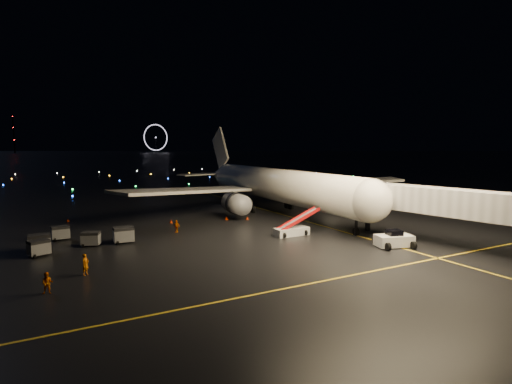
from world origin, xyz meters
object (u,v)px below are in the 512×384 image
crew_c (177,226)px  baggage_cart_1 (91,239)px  belt_loader (291,223)px  crew_a (85,264)px  crew_b (47,283)px  baggage_cart_0 (123,235)px  baggage_cart_3 (39,248)px  baggage_cart_2 (61,233)px  baggage_cart_4 (40,243)px  pushback_tug (394,238)px  airliner (267,166)px

crew_c → baggage_cart_1: bearing=-116.6°
belt_loader → crew_a: (-24.50, -4.58, -0.65)m
crew_b → baggage_cart_0: baggage_cart_0 is taller
baggage_cart_3 → baggage_cart_1: bearing=-1.3°
belt_loader → baggage_cart_2: 28.17m
baggage_cart_0 → baggage_cart_4: bearing=178.3°
pushback_tug → crew_a: (-31.46, 5.72, -0.01)m
pushback_tug → crew_a: size_ratio=2.12×
airliner → baggage_cart_1: (-30.71, -13.60, -6.92)m
baggage_cart_1 → baggage_cart_2: (-2.89, 5.02, 0.03)m
airliner → crew_b: bearing=-140.5°
crew_c → baggage_cart_0: (-7.16, -2.66, 0.12)m
belt_loader → baggage_cart_1: 23.78m
pushback_tug → baggage_cart_1: (-29.91, 16.49, -0.15)m
belt_loader → baggage_cart_3: size_ratio=3.39×
baggage_cart_3 → crew_b: bearing=-108.1°
belt_loader → baggage_cart_0: (-19.43, 5.95, -0.66)m
belt_loader → crew_c: belt_loader is taller
baggage_cart_0 → baggage_cart_2: 8.28m
airliner → baggage_cart_0: airliner is taller
crew_c → baggage_cart_2: size_ratio=0.83×
crew_c → baggage_cart_4: size_ratio=0.75×
crew_a → baggage_cart_1: bearing=37.2°
airliner → baggage_cart_2: airliner is taller
airliner → baggage_cart_3: airliner is taller
baggage_cart_1 → baggage_cart_3: baggage_cart_3 is taller
crew_a → airliner: bearing=-7.5°
airliner → baggage_cart_4: 38.88m
airliner → baggage_cart_4: size_ratio=25.03×
crew_a → baggage_cart_1: crew_a is taller
baggage_cart_0 → baggage_cart_4: size_ratio=1.01×
airliner → baggage_cart_3: 39.66m
baggage_cart_1 → baggage_cart_2: baggage_cart_2 is taller
airliner → crew_a: size_ratio=28.73×
crew_b → baggage_cart_2: 19.36m
pushback_tug → airliner: bearing=105.1°
airliner → crew_a: bearing=-141.7°
belt_loader → baggage_cart_0: bearing=163.0°
airliner → baggage_cart_0: bearing=-151.8°
crew_c → baggage_cart_2: baggage_cart_2 is taller
airliner → crew_b: airliner is taller
pushback_tug → baggage_cart_2: (-32.79, 21.51, -0.12)m
crew_b → baggage_cart_4: size_ratio=0.78×
crew_a → baggage_cart_0: (5.07, 10.54, -0.01)m
crew_c → belt_loader: bearing=15.5°
airliner → crew_a: (-32.26, -24.37, -6.78)m
baggage_cart_1 → baggage_cart_4: (-5.10, 0.08, 0.12)m
airliner → pushback_tug: 30.85m
crew_b → baggage_cart_0: 16.20m
crew_c → baggage_cart_1: 10.95m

